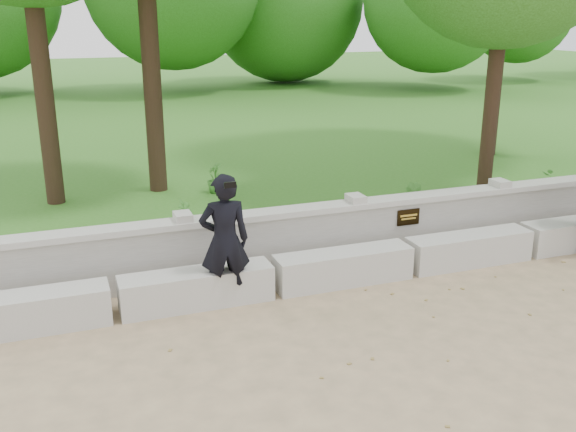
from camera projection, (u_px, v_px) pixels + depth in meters
ground at (493, 333)px, 7.32m from camera, size 80.00×80.00×0.00m
lawn at (207, 127)px, 19.80m from camera, size 40.00×22.00×0.25m
concrete_bench at (408, 258)px, 8.95m from camera, size 11.90×0.45×0.45m
parapet_wall at (385, 227)px, 9.50m from camera, size 12.50×0.35×0.90m
man_main at (225, 241)px, 7.80m from camera, size 0.65×0.58×1.69m
shrub_a at (186, 218)px, 9.65m from camera, size 0.36×0.37×0.59m
shrub_b at (415, 202)px, 10.40m from camera, size 0.43×0.43×0.61m
shrub_c at (557, 188)px, 11.36m from camera, size 0.56×0.50×0.56m
shrub_d at (215, 178)px, 12.02m from camera, size 0.32×0.35×0.57m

